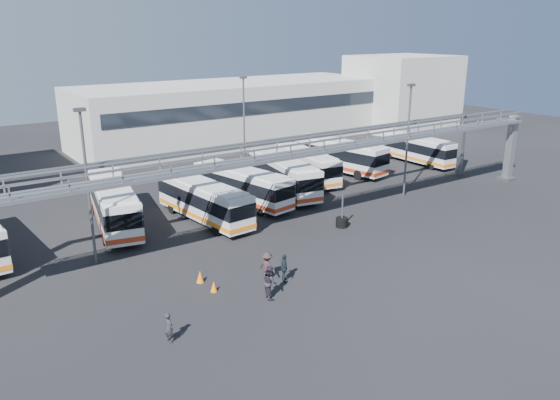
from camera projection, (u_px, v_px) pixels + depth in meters
ground at (359, 248)px, 38.40m from camera, size 140.00×140.00×0.00m
gantry at (309, 157)px, 41.35m from camera, size 51.40×5.15×7.10m
warehouse at (234, 112)px, 73.50m from camera, size 42.00×14.00×8.00m
building_right at (402, 93)px, 82.51m from camera, size 14.00×12.00×11.00m
light_pole_left at (87, 179)px, 34.23m from camera, size 0.70×0.35×10.21m
light_pole_mid at (408, 135)px, 48.70m from camera, size 0.70×0.35×10.21m
light_pole_back at (244, 121)px, 56.09m from camera, size 0.70×0.35×10.21m
bus_2 at (114, 203)px, 42.08m from camera, size 4.90×11.83×3.50m
bus_3 at (204, 200)px, 43.37m from camera, size 3.37×10.73×3.20m
bus_4 at (242, 185)px, 47.58m from camera, size 4.36×10.85×3.21m
bus_5 at (283, 174)px, 50.81m from camera, size 4.55×11.41×3.38m
bus_6 at (307, 164)px, 55.16m from camera, size 3.95×10.38×3.08m
bus_7 at (338, 154)px, 58.44m from camera, size 4.64×11.61×3.44m
bus_9 at (417, 148)px, 62.36m from camera, size 2.57×10.15×3.07m
pedestrian_a at (169, 327)px, 26.71m from camera, size 0.46×0.63×1.58m
pedestrian_b at (270, 282)px, 31.07m from camera, size 0.96×1.11×1.95m
pedestrian_c at (267, 266)px, 33.28m from camera, size 0.99×1.32×1.81m
pedestrian_d at (284, 268)px, 33.11m from camera, size 0.80×1.12×1.77m
cone_left at (200, 276)px, 33.14m from camera, size 0.56×0.56×0.76m
cone_right at (214, 286)px, 31.99m from camera, size 0.42×0.42×0.66m
tire_stack at (342, 221)px, 42.41m from camera, size 0.95×0.95×2.72m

